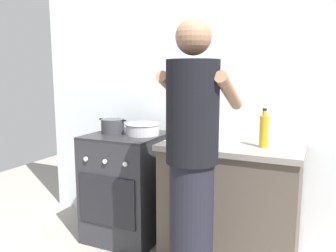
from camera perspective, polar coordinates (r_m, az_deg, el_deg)
name	(u,v)px	position (r m, az deg, el deg)	size (l,w,h in m)	color
ground	(156,252)	(2.85, -2.05, -20.56)	(6.00, 6.00, 0.00)	gray
back_wall	(203,92)	(2.87, 5.93, 5.82)	(3.20, 0.10, 2.50)	silver
countertop	(230,202)	(2.61, 10.56, -12.60)	(1.00, 0.60, 0.90)	brown
stove_range	(127,186)	(2.94, -6.98, -10.05)	(0.60, 0.62, 0.90)	#2D2D33
pot	(113,126)	(2.90, -9.38, 0.02)	(0.26, 0.20, 0.12)	#38383D
mixing_bowl	(143,128)	(2.78, -4.32, -0.42)	(0.29, 0.29, 0.10)	#B7B7BC
utensil_crock	(207,126)	(2.68, 6.69, -0.01)	(0.10, 0.10, 0.33)	silver
oil_bottle	(264,131)	(2.38, 15.97, -0.80)	(0.06, 0.06, 0.27)	gold
person	(192,169)	(1.96, 4.13, -7.24)	(0.41, 0.50, 1.70)	black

